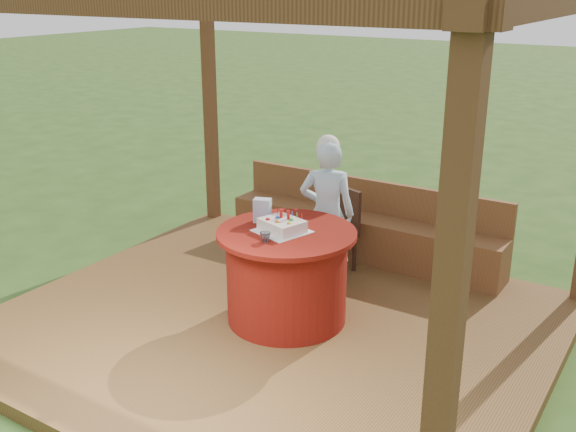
% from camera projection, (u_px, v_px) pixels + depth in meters
% --- Properties ---
extents(ground, '(60.00, 60.00, 0.00)m').
position_uv_depth(ground, '(273.00, 333.00, 5.84)').
color(ground, '#284617').
rests_on(ground, ground).
extents(deck, '(4.50, 4.00, 0.12)m').
position_uv_depth(deck, '(272.00, 327.00, 5.82)').
color(deck, brown).
rests_on(deck, ground).
extents(pergola, '(4.50, 4.00, 2.72)m').
position_uv_depth(pergola, '(270.00, 48.00, 5.04)').
color(pergola, brown).
rests_on(pergola, deck).
extents(bench, '(3.00, 0.42, 0.80)m').
position_uv_depth(bench, '(363.00, 232.00, 7.08)').
color(bench, brown).
rests_on(bench, deck).
extents(table, '(1.17, 1.17, 0.81)m').
position_uv_depth(table, '(287.00, 275.00, 5.70)').
color(table, maroon).
rests_on(table, deck).
extents(chair, '(0.49, 0.49, 0.83)m').
position_uv_depth(chair, '(339.00, 227.00, 6.72)').
color(chair, '#331A10').
rests_on(chair, deck).
extents(elderly_woman, '(0.61, 0.51, 1.46)m').
position_uv_depth(elderly_woman, '(327.00, 212.00, 6.27)').
color(elderly_woman, '#9BCAE7').
rests_on(elderly_woman, deck).
extents(birthday_cake, '(0.48, 0.48, 0.18)m').
position_uv_depth(birthday_cake, '(282.00, 225.00, 5.54)').
color(birthday_cake, white).
rests_on(birthday_cake, table).
extents(gift_bag, '(0.17, 0.14, 0.21)m').
position_uv_depth(gift_bag, '(262.00, 210.00, 5.74)').
color(gift_bag, '#E795D3').
rests_on(gift_bag, table).
extents(drinking_glass, '(0.10, 0.10, 0.08)m').
position_uv_depth(drinking_glass, '(265.00, 237.00, 5.32)').
color(drinking_glass, silver).
rests_on(drinking_glass, table).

